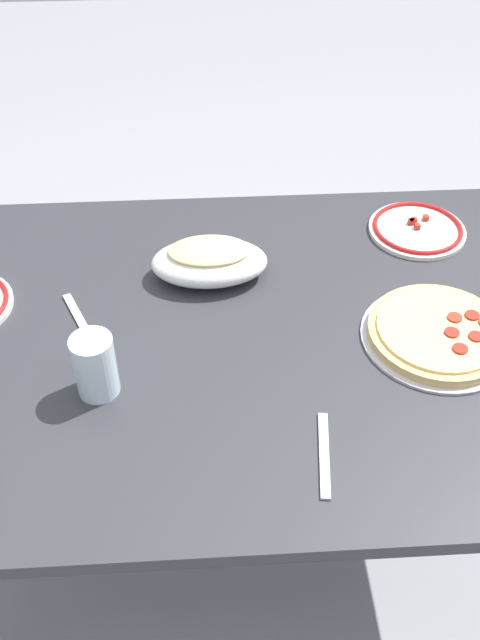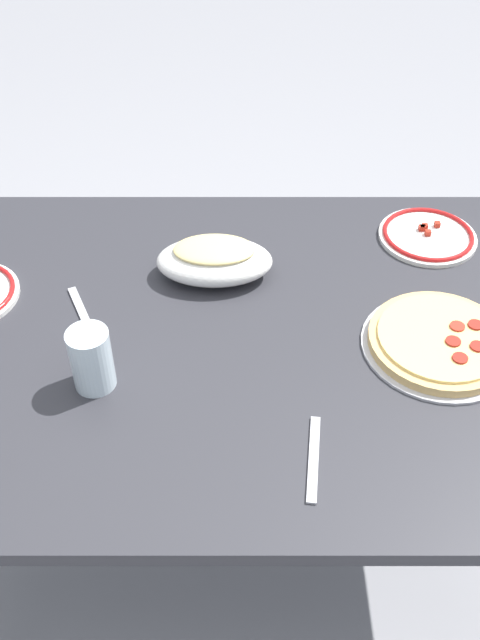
{
  "view_description": "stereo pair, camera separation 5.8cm",
  "coord_description": "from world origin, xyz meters",
  "px_view_note": "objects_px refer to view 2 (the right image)",
  "views": [
    {
      "loc": [
        -0.06,
        -1.0,
        1.67
      ],
      "look_at": [
        0.0,
        0.0,
        0.75
      ],
      "focal_mm": 40.45,
      "sensor_mm": 36.0,
      "label": 1
    },
    {
      "loc": [
        -0.0,
        -1.0,
        1.67
      ],
      "look_at": [
        0.0,
        0.0,
        0.75
      ],
      "focal_mm": 40.45,
      "sensor_mm": 36.0,
      "label": 2
    }
  ],
  "objects_px": {
    "pepperoni_pizza": "(440,341)",
    "side_plate_near": "(427,235)",
    "dining_table": "(240,370)",
    "water_glass": "(92,360)",
    "baked_pasta_dish": "(214,259)"
  },
  "relations": [
    {
      "from": "pepperoni_pizza",
      "to": "side_plate_near",
      "type": "xyz_separation_m",
      "value": [
        0.04,
        0.34,
        -0.01
      ]
    },
    {
      "from": "dining_table",
      "to": "water_glass",
      "type": "relative_size",
      "value": 11.65
    },
    {
      "from": "pepperoni_pizza",
      "to": "water_glass",
      "type": "xyz_separation_m",
      "value": [
        -0.63,
        -0.09,
        0.05
      ]
    },
    {
      "from": "water_glass",
      "to": "pepperoni_pizza",
      "type": "bearing_deg",
      "value": 8.26
    },
    {
      "from": "water_glass",
      "to": "side_plate_near",
      "type": "bearing_deg",
      "value": 32.81
    },
    {
      "from": "side_plate_near",
      "to": "water_glass",
      "type": "bearing_deg",
      "value": -147.19
    },
    {
      "from": "baked_pasta_dish",
      "to": "side_plate_near",
      "type": "height_order",
      "value": "baked_pasta_dish"
    },
    {
      "from": "pepperoni_pizza",
      "to": "water_glass",
      "type": "bearing_deg",
      "value": -171.74
    },
    {
      "from": "dining_table",
      "to": "water_glass",
      "type": "height_order",
      "value": "water_glass"
    },
    {
      "from": "pepperoni_pizza",
      "to": "side_plate_near",
      "type": "height_order",
      "value": "pepperoni_pizza"
    },
    {
      "from": "pepperoni_pizza",
      "to": "side_plate_near",
      "type": "distance_m",
      "value": 0.35
    },
    {
      "from": "water_glass",
      "to": "dining_table",
      "type": "bearing_deg",
      "value": 27.45
    },
    {
      "from": "dining_table",
      "to": "pepperoni_pizza",
      "type": "height_order",
      "value": "pepperoni_pizza"
    },
    {
      "from": "dining_table",
      "to": "baked_pasta_dish",
      "type": "bearing_deg",
      "value": 106.84
    },
    {
      "from": "pepperoni_pizza",
      "to": "water_glass",
      "type": "height_order",
      "value": "water_glass"
    }
  ]
}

